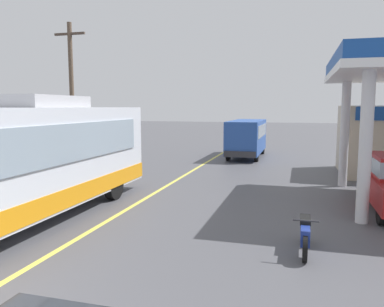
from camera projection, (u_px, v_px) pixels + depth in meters
name	position (u px, v px, depth m)	size (l,w,h in m)	color
ground	(212.00, 159.00, 24.56)	(120.00, 120.00, 0.00)	#4C4C51
lane_divider_stripe	(190.00, 172.00, 19.78)	(0.16, 50.00, 0.01)	#D8CC4C
coach_bus_main	(23.00, 164.00, 10.87)	(2.60, 11.04, 3.69)	silver
minibus_opposing_lane	(247.00, 135.00, 25.55)	(2.04, 6.13, 2.44)	#264C9E
motorcycle_parked_forecourt	(305.00, 233.00, 8.87)	(0.55, 1.80, 0.92)	black
pedestrian_near_pump	(382.00, 171.00, 14.45)	(0.55, 0.22, 1.66)	#33333F
utility_pole_roadside	(72.00, 93.00, 20.83)	(1.80, 0.24, 7.82)	brown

